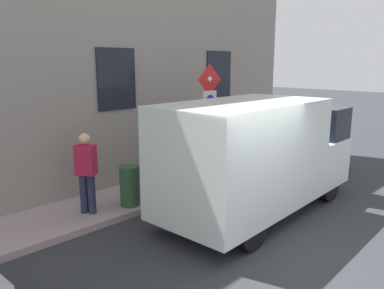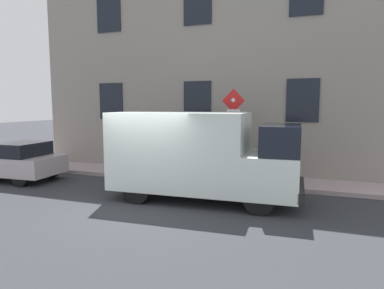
% 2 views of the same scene
% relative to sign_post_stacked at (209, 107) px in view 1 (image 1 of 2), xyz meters
% --- Properties ---
extents(ground_plane, '(80.00, 80.00, 0.00)m').
position_rel_sign_post_stacked_xyz_m(ground_plane, '(-2.72, 1.75, -2.15)').
color(ground_plane, '#2F3136').
extents(sidewalk_slab, '(1.72, 16.03, 0.14)m').
position_rel_sign_post_stacked_xyz_m(sidewalk_slab, '(0.65, 1.75, -2.08)').
color(sidewalk_slab, '#AA9597').
rests_on(sidewalk_slab, ground_plane).
extents(building_facade, '(0.75, 14.03, 8.95)m').
position_rel_sign_post_stacked_xyz_m(building_facade, '(1.85, 1.75, 2.33)').
color(building_facade, gray).
rests_on(building_facade, ground_plane).
extents(sign_post_stacked, '(0.17, 0.56, 2.98)m').
position_rel_sign_post_stacked_xyz_m(sign_post_stacked, '(0.00, 0.00, 0.00)').
color(sign_post_stacked, '#474C47').
rests_on(sign_post_stacked, sidewalk_slab).
extents(delivery_van, '(2.22, 5.41, 2.50)m').
position_rel_sign_post_stacked_xyz_m(delivery_van, '(-1.92, 0.51, -0.81)').
color(delivery_van, white).
rests_on(delivery_van, ground_plane).
extents(bicycle_orange, '(0.46, 1.72, 0.89)m').
position_rel_sign_post_stacked_xyz_m(bicycle_orange, '(0.95, -0.98, -1.64)').
color(bicycle_orange, black).
rests_on(bicycle_orange, sidewalk_slab).
extents(bicycle_green, '(0.46, 1.71, 0.89)m').
position_rel_sign_post_stacked_xyz_m(bicycle_green, '(0.96, -0.03, -1.64)').
color(bicycle_green, black).
rests_on(bicycle_green, sidewalk_slab).
extents(pedestrian, '(0.48, 0.44, 1.72)m').
position_rel_sign_post_stacked_xyz_m(pedestrian, '(0.40, 3.34, -1.08)').
color(pedestrian, '#262B47').
rests_on(pedestrian, sidewalk_slab).
extents(litter_bin, '(0.44, 0.44, 0.90)m').
position_rel_sign_post_stacked_xyz_m(litter_bin, '(0.14, 2.44, -1.56)').
color(litter_bin, '#2D5133').
rests_on(litter_bin, sidewalk_slab).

